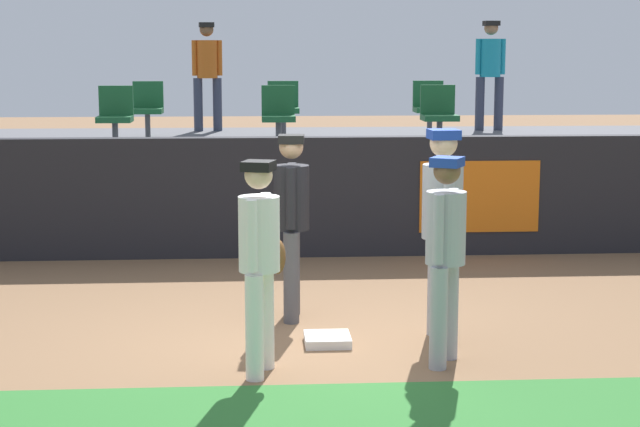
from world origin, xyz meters
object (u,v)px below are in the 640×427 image
at_px(seat_front_right, 439,112).
at_px(seat_back_left, 148,106).
at_px(first_base, 327,340).
at_px(spectator_hooded, 490,67).
at_px(player_fielder_home, 260,252).
at_px(player_umpire, 292,213).
at_px(seat_front_center, 278,113).
at_px(spectator_capped, 207,68).
at_px(player_runner_visitor, 442,219).
at_px(seat_back_center, 283,105).
at_px(seat_back_right, 429,105).
at_px(player_coach_visitor, 445,245).
at_px(seat_front_left, 115,113).

distance_m(seat_front_right, seat_back_left, 4.52).
bearing_deg(first_base, spectator_hooded, 67.94).
xyz_separation_m(first_base, player_fielder_home, (-0.59, -0.78, 0.95)).
height_order(first_base, player_umpire, player_umpire).
relative_size(seat_front_center, spectator_hooded, 0.47).
bearing_deg(spectator_capped, player_runner_visitor, 99.81).
xyz_separation_m(player_fielder_home, seat_back_center, (0.42, 7.90, 0.71)).
bearing_deg(spectator_capped, first_base, 92.94).
distance_m(seat_back_center, seat_front_center, 1.80).
distance_m(player_fielder_home, spectator_capped, 9.06).
bearing_deg(seat_back_right, spectator_hooded, 37.79).
height_order(seat_back_left, seat_back_right, same).
bearing_deg(seat_front_center, spectator_hooded, 37.32).
bearing_deg(seat_back_center, first_base, -88.67).
xyz_separation_m(player_fielder_home, spectator_capped, (-0.78, 8.94, 1.25)).
relative_size(seat_back_center, seat_back_right, 1.00).
distance_m(seat_front_center, seat_back_left, 2.65).
bearing_deg(seat_back_center, seat_front_right, -40.78).
bearing_deg(seat_front_right, seat_back_center, 139.22).
bearing_deg(seat_back_left, first_base, -72.61).
height_order(player_fielder_home, player_runner_visitor, player_runner_visitor).
relative_size(player_coach_visitor, seat_back_center, 2.04).
bearing_deg(seat_front_right, player_umpire, -116.38).
distance_m(player_umpire, spectator_hooded, 8.05).
xyz_separation_m(seat_back_center, seat_front_right, (2.09, -1.80, 0.00)).
relative_size(first_base, seat_front_left, 0.48).
bearing_deg(player_umpire, first_base, 21.49).
xyz_separation_m(first_base, seat_front_left, (-2.48, 5.32, 1.65)).
xyz_separation_m(seat_back_left, seat_back_right, (4.32, 0.00, 0.00)).
xyz_separation_m(player_umpire, seat_back_center, (0.11, 6.23, 0.67)).
bearing_deg(player_coach_visitor, seat_back_center, -144.17).
bearing_deg(player_coach_visitor, seat_front_left, -122.34).
bearing_deg(spectator_hooded, seat_back_center, 12.78).
distance_m(seat_back_left, spectator_capped, 1.45).
distance_m(player_runner_visitor, seat_back_center, 7.17).
xyz_separation_m(player_umpire, seat_front_right, (2.20, 4.43, 0.67)).
height_order(seat_back_center, seat_front_left, same).
bearing_deg(player_coach_visitor, seat_back_right, -160.78).
relative_size(seat_front_center, seat_back_left, 1.00).
bearing_deg(player_fielder_home, seat_front_right, 174.49).
distance_m(player_runner_visitor, seat_back_left, 7.78).
xyz_separation_m(first_base, seat_back_center, (-0.17, 7.12, 1.65)).
xyz_separation_m(seat_back_center, seat_front_center, (-0.12, -1.80, -0.00)).
bearing_deg(seat_front_center, player_umpire, -89.88).
height_order(spectator_hooded, spectator_capped, spectator_hooded).
distance_m(first_base, player_umpire, 1.35).
relative_size(player_fielder_home, seat_front_right, 2.03).
bearing_deg(seat_back_center, seat_back_left, -180.00).
bearing_deg(seat_back_left, seat_front_right, -23.44).
bearing_deg(player_fielder_home, first_base, 160.05).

